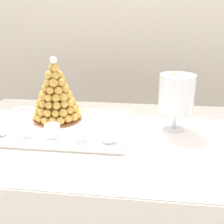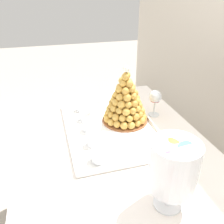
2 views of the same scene
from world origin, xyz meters
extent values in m
cube|color=silver|center=(0.00, 1.07, 1.25)|extent=(4.80, 0.10, 2.50)
cylinder|color=brown|center=(-0.65, 0.33, 0.39)|extent=(0.04, 0.04, 0.78)
cube|color=brown|center=(0.00, 0.00, 0.79)|extent=(1.42, 0.79, 0.02)
cube|color=white|center=(0.00, 0.00, 0.80)|extent=(1.48, 0.85, 0.00)
cube|color=white|center=(0.00, 0.42, 0.66)|extent=(1.48, 0.01, 0.28)
cube|color=white|center=(-0.25, 0.02, 0.81)|extent=(0.59, 0.42, 0.01)
cube|color=white|center=(-0.25, -0.19, 0.82)|extent=(0.59, 0.01, 0.02)
cube|color=white|center=(-0.25, 0.23, 0.82)|extent=(0.59, 0.01, 0.02)
cube|color=white|center=(0.04, 0.02, 0.82)|extent=(0.01, 0.42, 0.02)
cylinder|color=white|center=(-0.25, 0.02, 0.81)|extent=(0.39, 0.39, 0.00)
cylinder|color=brown|center=(-0.30, 0.11, 0.82)|extent=(0.23, 0.23, 0.01)
cone|color=#B68237|center=(-0.30, 0.11, 0.94)|extent=(0.16, 0.16, 0.25)
sphere|color=gold|center=(-0.21, 0.11, 0.84)|extent=(0.04, 0.04, 0.04)
sphere|color=gold|center=(-0.21, 0.14, 0.84)|extent=(0.03, 0.03, 0.03)
sphere|color=gold|center=(-0.23, 0.17, 0.84)|extent=(0.04, 0.04, 0.04)
sphere|color=gold|center=(-0.26, 0.19, 0.84)|extent=(0.04, 0.04, 0.04)
sphere|color=gold|center=(-0.29, 0.20, 0.84)|extent=(0.03, 0.03, 0.03)
sphere|color=gold|center=(-0.33, 0.20, 0.84)|extent=(0.03, 0.03, 0.03)
sphere|color=gold|center=(-0.36, 0.19, 0.84)|extent=(0.03, 0.03, 0.03)
sphere|color=gold|center=(-0.38, 0.16, 0.84)|extent=(0.03, 0.03, 0.03)
sphere|color=gold|center=(-0.39, 0.13, 0.84)|extent=(0.03, 0.03, 0.03)
sphere|color=gold|center=(-0.39, 0.09, 0.84)|extent=(0.03, 0.03, 0.03)
sphere|color=gold|center=(-0.38, 0.06, 0.84)|extent=(0.03, 0.03, 0.03)
sphere|color=gold|center=(-0.36, 0.03, 0.84)|extent=(0.03, 0.03, 0.03)
sphere|color=gold|center=(-0.33, 0.02, 0.84)|extent=(0.03, 0.03, 0.03)
sphere|color=gold|center=(-0.29, 0.01, 0.84)|extent=(0.04, 0.04, 0.04)
sphere|color=gold|center=(-0.26, 0.02, 0.84)|extent=(0.04, 0.04, 0.04)
sphere|color=gold|center=(-0.23, 0.05, 0.84)|extent=(0.04, 0.04, 0.04)
sphere|color=gold|center=(-0.21, 0.08, 0.84)|extent=(0.04, 0.04, 0.04)
sphere|color=gold|center=(-0.22, 0.14, 0.87)|extent=(0.04, 0.04, 0.04)
sphere|color=gold|center=(-0.24, 0.17, 0.87)|extent=(0.03, 0.03, 0.03)
sphere|color=gold|center=(-0.27, 0.19, 0.87)|extent=(0.04, 0.04, 0.04)
sphere|color=gold|center=(-0.30, 0.19, 0.87)|extent=(0.04, 0.04, 0.04)
sphere|color=gold|center=(-0.34, 0.18, 0.87)|extent=(0.04, 0.04, 0.04)
sphere|color=gold|center=(-0.36, 0.16, 0.87)|extent=(0.03, 0.03, 0.03)
sphere|color=gold|center=(-0.38, 0.13, 0.87)|extent=(0.03, 0.03, 0.03)
sphere|color=gold|center=(-0.38, 0.10, 0.87)|extent=(0.04, 0.04, 0.04)
sphere|color=gold|center=(-0.37, 0.07, 0.87)|extent=(0.04, 0.04, 0.04)
sphere|color=gold|center=(-0.35, 0.04, 0.87)|extent=(0.04, 0.04, 0.04)
sphere|color=gold|center=(-0.32, 0.03, 0.87)|extent=(0.03, 0.03, 0.03)
sphere|color=gold|center=(-0.28, 0.03, 0.87)|extent=(0.03, 0.03, 0.03)
sphere|color=gold|center=(-0.25, 0.04, 0.87)|extent=(0.04, 0.04, 0.04)
sphere|color=gold|center=(-0.23, 0.07, 0.87)|extent=(0.03, 0.03, 0.03)
sphere|color=gold|center=(-0.22, 0.10, 0.87)|extent=(0.03, 0.03, 0.03)
sphere|color=gold|center=(-0.25, 0.16, 0.90)|extent=(0.03, 0.03, 0.03)
sphere|color=gold|center=(-0.27, 0.18, 0.90)|extent=(0.03, 0.03, 0.03)
sphere|color=gold|center=(-0.31, 0.18, 0.90)|extent=(0.04, 0.04, 0.04)
sphere|color=gold|center=(-0.34, 0.17, 0.90)|extent=(0.03, 0.03, 0.03)
sphere|color=gold|center=(-0.36, 0.14, 0.90)|extent=(0.04, 0.04, 0.04)
sphere|color=gold|center=(-0.37, 0.11, 0.90)|extent=(0.04, 0.04, 0.04)
sphere|color=gold|center=(-0.36, 0.08, 0.90)|extent=(0.04, 0.04, 0.04)
sphere|color=gold|center=(-0.34, 0.05, 0.90)|extent=(0.03, 0.03, 0.03)
sphere|color=gold|center=(-0.31, 0.04, 0.90)|extent=(0.03, 0.03, 0.03)
sphere|color=gold|center=(-0.28, 0.04, 0.90)|extent=(0.03, 0.03, 0.03)
sphere|color=gold|center=(-0.25, 0.06, 0.90)|extent=(0.03, 0.03, 0.03)
sphere|color=gold|center=(-0.23, 0.09, 0.90)|extent=(0.04, 0.04, 0.04)
sphere|color=gold|center=(-0.23, 0.12, 0.90)|extent=(0.04, 0.04, 0.04)
sphere|color=gold|center=(-0.27, 0.16, 0.93)|extent=(0.03, 0.03, 0.03)
sphere|color=gold|center=(-0.30, 0.17, 0.93)|extent=(0.04, 0.04, 0.04)
sphere|color=gold|center=(-0.33, 0.16, 0.93)|extent=(0.03, 0.03, 0.03)
sphere|color=gold|center=(-0.36, 0.13, 0.93)|extent=(0.04, 0.04, 0.04)
sphere|color=gold|center=(-0.36, 0.10, 0.93)|extent=(0.04, 0.04, 0.04)
sphere|color=gold|center=(-0.34, 0.07, 0.93)|extent=(0.04, 0.04, 0.04)
sphere|color=gold|center=(-0.31, 0.05, 0.93)|extent=(0.03, 0.03, 0.03)
sphere|color=gold|center=(-0.28, 0.05, 0.93)|extent=(0.04, 0.04, 0.04)
sphere|color=gold|center=(-0.25, 0.07, 0.93)|extent=(0.04, 0.04, 0.04)
sphere|color=gold|center=(-0.24, 0.10, 0.93)|extent=(0.03, 0.03, 0.03)
sphere|color=gold|center=(-0.25, 0.14, 0.93)|extent=(0.04, 0.04, 0.04)
sphere|color=gold|center=(-0.29, 0.16, 0.96)|extent=(0.04, 0.04, 0.04)
sphere|color=gold|center=(-0.33, 0.15, 0.96)|extent=(0.03, 0.03, 0.03)
sphere|color=gold|center=(-0.35, 0.12, 0.96)|extent=(0.04, 0.04, 0.04)
sphere|color=gold|center=(-0.34, 0.08, 0.96)|extent=(0.03, 0.03, 0.03)
sphere|color=gold|center=(-0.31, 0.06, 0.96)|extent=(0.03, 0.03, 0.03)
sphere|color=gold|center=(-0.27, 0.07, 0.96)|extent=(0.04, 0.04, 0.04)
sphere|color=gold|center=(-0.26, 0.10, 0.96)|extent=(0.04, 0.04, 0.04)
sphere|color=gold|center=(-0.26, 0.14, 0.96)|extent=(0.04, 0.04, 0.04)
sphere|color=gold|center=(-0.31, 0.14, 0.99)|extent=(0.04, 0.04, 0.04)
sphere|color=gold|center=(-0.33, 0.12, 0.99)|extent=(0.04, 0.04, 0.04)
sphere|color=gold|center=(-0.33, 0.09, 0.99)|extent=(0.03, 0.03, 0.03)
sphere|color=gold|center=(-0.29, 0.08, 0.99)|extent=(0.04, 0.04, 0.04)
sphere|color=gold|center=(-0.27, 0.10, 0.99)|extent=(0.04, 0.04, 0.04)
sphere|color=gold|center=(-0.27, 0.13, 1.00)|extent=(0.04, 0.04, 0.04)
sphere|color=gold|center=(-0.31, 0.13, 1.02)|extent=(0.03, 0.03, 0.03)
sphere|color=gold|center=(-0.32, 0.10, 1.03)|extent=(0.04, 0.04, 0.04)
sphere|color=gold|center=(-0.29, 0.09, 1.02)|extent=(0.03, 0.03, 0.03)
sphere|color=gold|center=(-0.28, 0.12, 1.02)|extent=(0.04, 0.04, 0.04)
sphere|color=gold|center=(-0.31, 0.12, 1.06)|extent=(0.04, 0.04, 0.04)
sphere|color=gold|center=(-0.29, 0.10, 1.05)|extent=(0.04, 0.04, 0.04)
sphere|color=white|center=(-0.30, 0.11, 1.09)|extent=(0.03, 0.03, 0.03)
cylinder|color=#F4EAC6|center=(-0.48, -0.09, 0.82)|extent=(0.05, 0.05, 0.02)
cylinder|color=silver|center=(-0.36, -0.09, 0.84)|extent=(0.06, 0.06, 0.05)
cylinder|color=#F4EAC6|center=(-0.36, -0.09, 0.82)|extent=(0.05, 0.05, 0.02)
cylinder|color=white|center=(-0.36, -0.09, 0.84)|extent=(0.05, 0.05, 0.02)
sphere|color=brown|center=(-0.37, -0.09, 0.85)|extent=(0.02, 0.02, 0.02)
cylinder|color=silver|center=(-0.26, -0.09, 0.84)|extent=(0.06, 0.06, 0.05)
cylinder|color=brown|center=(-0.26, -0.09, 0.82)|extent=(0.06, 0.06, 0.02)
cylinder|color=#8C603D|center=(-0.26, -0.09, 0.84)|extent=(0.06, 0.06, 0.02)
sphere|color=brown|center=(-0.25, -0.08, 0.85)|extent=(0.02, 0.02, 0.02)
cylinder|color=silver|center=(-0.14, -0.10, 0.84)|extent=(0.05, 0.05, 0.05)
cylinder|color=brown|center=(-0.14, -0.10, 0.82)|extent=(0.05, 0.05, 0.02)
cylinder|color=#8C603D|center=(-0.14, -0.10, 0.84)|extent=(0.05, 0.05, 0.02)
sphere|color=brown|center=(-0.14, -0.09, 0.86)|extent=(0.01, 0.01, 0.01)
cylinder|color=silver|center=(-0.03, -0.09, 0.84)|extent=(0.06, 0.06, 0.05)
cylinder|color=brown|center=(-0.03, -0.09, 0.82)|extent=(0.06, 0.06, 0.02)
cylinder|color=#8C603D|center=(-0.03, -0.09, 0.84)|extent=(0.06, 0.06, 0.01)
sphere|color=brown|center=(-0.03, -0.08, 0.85)|extent=(0.02, 0.02, 0.02)
cylinder|color=white|center=(0.24, 0.07, 0.81)|extent=(0.09, 0.09, 0.01)
cylinder|color=white|center=(0.24, 0.07, 0.85)|extent=(0.02, 0.02, 0.08)
cylinder|color=white|center=(0.24, 0.07, 0.97)|extent=(0.15, 0.15, 0.16)
cylinder|color=#F9A54C|center=(0.27, 0.07, 0.91)|extent=(0.06, 0.06, 0.04)
cylinder|color=#D199D8|center=(0.23, 0.09, 0.91)|extent=(0.06, 0.05, 0.06)
cylinder|color=#D199D8|center=(0.23, 0.05, 0.91)|extent=(0.06, 0.05, 0.06)
cylinder|color=brown|center=(0.25, 0.08, 0.93)|extent=(0.05, 0.05, 0.05)
cylinder|color=#9ED860|center=(0.23, 0.09, 0.93)|extent=(0.06, 0.05, 0.06)
cylinder|color=#D199D8|center=(0.22, 0.05, 0.93)|extent=(0.06, 0.06, 0.02)
cylinder|color=yellow|center=(0.26, 0.05, 0.93)|extent=(0.06, 0.06, 0.06)
cylinder|color=#D199D8|center=(0.24, 0.11, 0.96)|extent=(0.06, 0.06, 0.05)
cylinder|color=brown|center=(0.22, 0.07, 0.96)|extent=(0.06, 0.06, 0.06)
cylinder|color=#D199D8|center=(0.26, 0.04, 0.96)|extent=(0.08, 0.06, 0.08)
cylinder|color=#D199D8|center=(0.22, 0.10, 0.98)|extent=(0.06, 0.05, 0.05)
cylinder|color=#F9A54C|center=(0.20, 0.07, 0.98)|extent=(0.07, 0.05, 0.07)
cylinder|color=brown|center=(0.25, 0.04, 0.98)|extent=(0.05, 0.05, 0.05)
cylinder|color=#9ED860|center=(0.26, 0.08, 0.98)|extent=(0.08, 0.06, 0.08)
cylinder|color=yellow|center=(0.21, 0.09, 1.00)|extent=(0.06, 0.05, 0.05)
cylinder|color=#D199D8|center=(0.23, 0.06, 1.00)|extent=(0.07, 0.05, 0.07)
cylinder|color=#D199D8|center=(0.26, 0.08, 1.00)|extent=(0.08, 0.05, 0.07)
cylinder|color=#F9A54C|center=(0.22, 0.07, 1.03)|extent=(0.07, 0.05, 0.07)
cylinder|color=#D199D8|center=(0.26, 0.04, 1.03)|extent=(0.06, 0.05, 0.06)
cylinder|color=#72B2E0|center=(0.26, 0.09, 1.03)|extent=(0.06, 0.06, 0.06)
cylinder|color=silver|center=(-0.33, 0.29, 0.81)|extent=(0.06, 0.06, 0.00)
cylinder|color=silver|center=(-0.33, 0.29, 0.85)|extent=(0.01, 0.01, 0.08)
sphere|color=silver|center=(-0.33, 0.29, 0.92)|extent=(0.07, 0.07, 0.07)
cylinder|color=maroon|center=(-0.33, 0.29, 0.90)|extent=(0.05, 0.05, 0.03)
camera|label=1|loc=(0.10, -1.03, 1.26)|focal=42.78mm
camera|label=2|loc=(0.70, -0.25, 1.43)|focal=37.58mm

